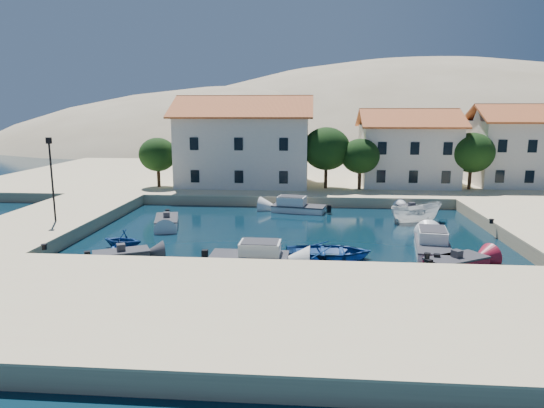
{
  "coord_description": "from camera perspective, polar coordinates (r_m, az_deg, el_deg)",
  "views": [
    {
      "loc": [
        1.5,
        -25.78,
        9.12
      ],
      "look_at": [
        -1.53,
        11.0,
        2.0
      ],
      "focal_mm": 32.0,
      "sensor_mm": 36.0,
      "label": 1
    }
  ],
  "objects": [
    {
      "name": "bollards",
      "position": [
        30.73,
        7.0,
        -4.2
      ],
      "size": [
        29.36,
        9.56,
        0.3
      ],
      "color": "black",
      "rests_on": "ground"
    },
    {
      "name": "lamppost",
      "position": [
        39.0,
        -24.53,
        3.51
      ],
      "size": [
        0.35,
        0.25,
        6.22
      ],
      "color": "black",
      "rests_on": "quay_west"
    },
    {
      "name": "boat_east",
      "position": [
        42.1,
        16.53,
        -2.05
      ],
      "size": [
        4.91,
        3.13,
        1.78
      ],
      "primitive_type": "imported",
      "rotation": [
        0.0,
        0.0,
        1.9
      ],
      "color": "white",
      "rests_on": "ground"
    },
    {
      "name": "rowboat_south",
      "position": [
        30.88,
        6.65,
        -6.34
      ],
      "size": [
        5.46,
        3.99,
        1.1
      ],
      "primitive_type": "imported",
      "rotation": [
        0.0,
        0.0,
        1.61
      ],
      "color": "navy",
      "rests_on": "ground"
    },
    {
      "name": "quay_north",
      "position": [
        64.36,
        5.13,
        3.18
      ],
      "size": [
        80.0,
        36.0,
        1.0
      ],
      "primitive_type": "cube",
      "color": "beige",
      "rests_on": "ground"
    },
    {
      "name": "building_right",
      "position": [
        60.26,
        26.81,
        6.29
      ],
      "size": [
        9.45,
        8.4,
        8.8
      ],
      "color": "silver",
      "rests_on": "quay_north"
    },
    {
      "name": "building_mid",
      "position": [
        55.91,
        15.63,
        6.52
      ],
      "size": [
        10.5,
        8.4,
        8.3
      ],
      "color": "silver",
      "rests_on": "quay_north"
    },
    {
      "name": "quay_west",
      "position": [
        42.13,
        -24.54,
        -1.89
      ],
      "size": [
        8.0,
        20.0,
        1.0
      ],
      "primitive_type": "cube",
      "color": "beige",
      "rests_on": "ground"
    },
    {
      "name": "hills",
      "position": [
        154.09,
        11.75,
        -1.49
      ],
      "size": [
        254.0,
        176.0,
        99.0
      ],
      "color": "gray",
      "rests_on": "ground"
    },
    {
      "name": "rowboat_west",
      "position": [
        34.33,
        -17.1,
        -4.99
      ],
      "size": [
        3.2,
        2.91,
        1.46
      ],
      "primitive_type": "imported",
      "rotation": [
        0.0,
        0.0,
        -1.78
      ],
      "color": "navy",
      "rests_on": "ground"
    },
    {
      "name": "quay_south",
      "position": [
        21.63,
        0.35,
        -12.57
      ],
      "size": [
        52.0,
        12.0,
        1.0
      ],
      "primitive_type": "cube",
      "color": "beige",
      "rests_on": "ground"
    },
    {
      "name": "motorboat_white_ne",
      "position": [
        45.17,
        16.09,
        -0.78
      ],
      "size": [
        2.35,
        3.78,
        1.25
      ],
      "rotation": [
        0.0,
        0.0,
        1.78
      ],
      "color": "white",
      "rests_on": "ground"
    },
    {
      "name": "motorboat_grey_sw",
      "position": [
        31.56,
        -17.3,
        -5.82
      ],
      "size": [
        3.65,
        2.85,
        1.25
      ],
      "rotation": [
        0.0,
        0.0,
        0.48
      ],
      "color": "#37363C",
      "rests_on": "ground"
    },
    {
      "name": "motorboat_white_west",
      "position": [
        40.3,
        -12.28,
        -1.98
      ],
      "size": [
        2.74,
        4.34,
        1.25
      ],
      "rotation": [
        0.0,
        0.0,
        -1.31
      ],
      "color": "white",
      "rests_on": "ground"
    },
    {
      "name": "building_left",
      "position": [
        54.39,
        -3.25,
        7.55
      ],
      "size": [
        14.7,
        9.45,
        9.7
      ],
      "color": "silver",
      "rests_on": "quay_north"
    },
    {
      "name": "motorboat_red_se",
      "position": [
        30.86,
        20.87,
        -6.44
      ],
      "size": [
        4.15,
        3.47,
        1.25
      ],
      "rotation": [
        0.0,
        0.0,
        0.56
      ],
      "color": "maroon",
      "rests_on": "ground"
    },
    {
      "name": "cabin_cruiser_south",
      "position": [
        29.43,
        -2.66,
        -6.18
      ],
      "size": [
        4.71,
        2.07,
        1.6
      ],
      "rotation": [
        0.0,
        0.0,
        -0.02
      ],
      "color": "white",
      "rests_on": "ground"
    },
    {
      "name": "trees",
      "position": [
        51.5,
        8.1,
        6.04
      ],
      "size": [
        37.3,
        5.3,
        6.45
      ],
      "color": "#382314",
      "rests_on": "quay_north"
    },
    {
      "name": "cabin_cruiser_east",
      "position": [
        33.43,
        18.38,
        -4.64
      ],
      "size": [
        2.95,
        5.56,
        1.6
      ],
      "rotation": [
        0.0,
        0.0,
        1.41
      ],
      "color": "white",
      "rests_on": "ground"
    },
    {
      "name": "cabin_cruiser_north",
      "position": [
        44.35,
        3.16,
        -0.33
      ],
      "size": [
        5.09,
        2.93,
        1.6
      ],
      "rotation": [
        0.0,
        0.0,
        2.94
      ],
      "color": "white",
      "rests_on": "ground"
    },
    {
      "name": "ground",
      "position": [
        27.39,
        1.32,
        -8.54
      ],
      "size": [
        400.0,
        400.0,
        0.0
      ],
      "primitive_type": "plane",
      "color": "black",
      "rests_on": "ground"
    }
  ]
}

